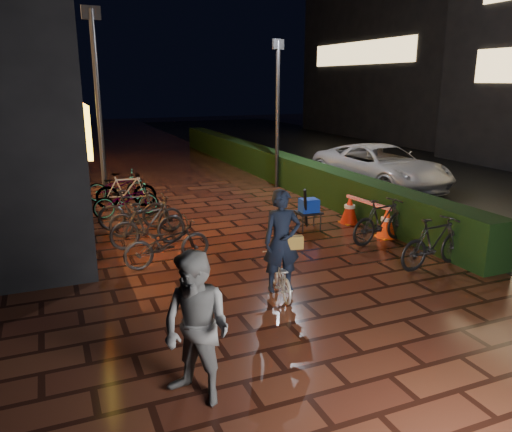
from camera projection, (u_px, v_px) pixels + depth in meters
name	position (u px, v px, depth m)	size (l,w,h in m)	color
ground	(288.00, 264.00, 9.70)	(80.00, 80.00, 0.00)	#381911
asphalt_road	(455.00, 182.00, 17.50)	(11.00, 60.00, 0.01)	black
hedge	(273.00, 165.00, 17.92)	(0.70, 20.00, 1.00)	black
bystander_person	(197.00, 329.00, 5.36)	(0.84, 0.66, 1.74)	slate
van	(381.00, 166.00, 16.43)	(2.33, 5.05, 1.40)	silver
lamp_post_hedge	(277.00, 108.00, 15.98)	(0.44, 0.21, 4.69)	black
lamp_post_sf	(98.00, 98.00, 14.02)	(0.52, 0.16, 5.39)	black
cyclist	(281.00, 257.00, 8.13)	(0.69, 1.31, 1.80)	silver
traffic_barrier	(367.00, 215.00, 11.83)	(0.58, 1.77, 0.71)	#FF3F0D
cart_assembly	(309.00, 207.00, 11.80)	(0.62, 0.59, 1.07)	black
parked_bikes_storefront	(136.00, 207.00, 12.12)	(1.93, 6.60, 0.99)	black
parked_bikes_hedge	(406.00, 231.00, 10.13)	(1.70, 2.29, 0.99)	black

